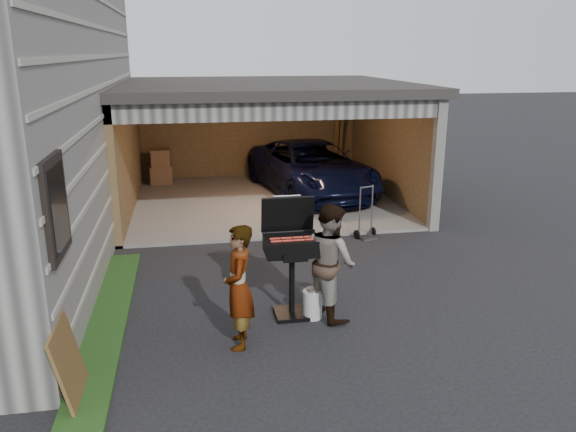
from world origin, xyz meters
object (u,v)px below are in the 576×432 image
Objects in this scene: hand_truck at (367,228)px; propane_tank at (312,304)px; bbq_grill at (291,249)px; man at (330,261)px; minivan at (311,170)px; woman at (239,287)px; plywood_panel at (69,364)px.

propane_tank is at bearing -138.22° from hand_truck.
man is at bearing -14.87° from bbq_grill.
propane_tank is at bearing -112.78° from minivan.
propane_tank is (1.07, 0.59, -0.59)m from woman.
minivan is 3.64m from hand_truck.
man is 3.62m from hand_truck.
bbq_grill is at bearing 55.91° from man.
bbq_grill is 3.17m from plywood_panel.
minivan is 6.89m from bbq_grill.
man is (1.32, 0.60, 0.02)m from woman.
plywood_panel is (-3.20, -1.46, -0.38)m from man.
man is 4.06× the size of propane_tank.
hand_truck is at bearing -95.11° from minivan.
bbq_grill is (0.80, 0.74, 0.19)m from woman.
hand_truck is (0.34, -3.60, -0.46)m from minivan.
minivan is 6.99m from propane_tank.
minivan is 9.38m from plywood_panel.
propane_tank is (0.27, -0.16, -0.78)m from bbq_grill.
bbq_grill reaches higher than woman.
man reaches higher than plywood_panel.
bbq_grill reaches higher than hand_truck.
woman is 4.82m from hand_truck.
plywood_panel is at bearing -60.25° from woman.
minivan is at bearing 77.65° from propane_tank.
man is at bearing -134.87° from hand_truck.
man is 3.54m from plywood_panel.
minivan reaches higher than propane_tank.
plywood_panel is 6.68m from hand_truck.
bbq_grill is (-0.52, 0.14, 0.16)m from man.
hand_truck is (1.58, 3.20, -0.62)m from man.
propane_tank is (-0.25, -0.02, -0.62)m from man.
hand_truck is at bearing 44.30° from plywood_panel.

